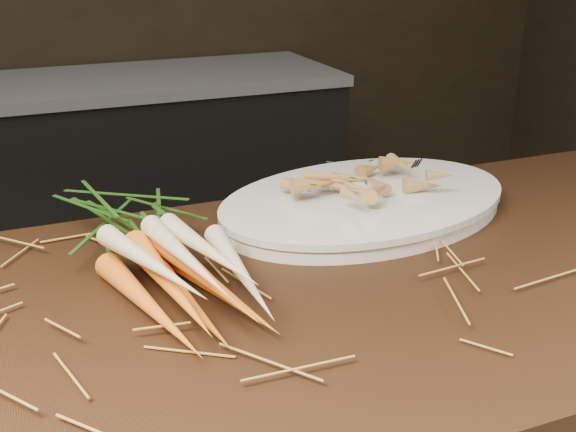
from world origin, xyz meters
name	(u,v)px	position (x,y,z in m)	size (l,w,h in m)	color
back_counter	(99,189)	(0.30, 2.18, 0.42)	(1.82, 0.62, 0.84)	black
straw_bedding	(54,327)	(0.00, 0.30, 0.91)	(1.40, 0.60, 0.02)	#A76F32
root_veg_bunch	(147,239)	(0.14, 0.43, 0.95)	(0.22, 0.51, 0.09)	orange
serving_platter	(365,205)	(0.51, 0.50, 0.91)	(0.51, 0.34, 0.03)	white
roasted_veg_heap	(366,181)	(0.51, 0.50, 0.96)	(0.25, 0.18, 0.06)	#B8803E
serving_fork	(455,180)	(0.70, 0.51, 0.93)	(0.02, 0.19, 0.00)	silver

